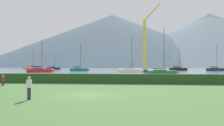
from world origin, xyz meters
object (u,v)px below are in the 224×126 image
object	(u,v)px
sailboat_slip_1	(54,68)
sailboat_slip_5	(162,72)
sailboat_slip_2	(79,69)
person_seated_viewer	(3,80)
sailboat_slip_7	(130,70)
sailboat_slip_6	(178,69)
person_standing_walker	(29,86)
dock_crane	(145,49)
sailboat_slip_8	(40,70)
sailboat_slip_9	(216,69)
sailboat_slip_3	(32,68)

from	to	relation	value
sailboat_slip_1	sailboat_slip_5	bearing A→B (deg)	-61.67
sailboat_slip_2	person_seated_viewer	distance (m)	54.81
sailboat_slip_2	sailboat_slip_7	distance (m)	22.20
sailboat_slip_6	person_standing_walker	world-z (taller)	sailboat_slip_6
person_standing_walker	dock_crane	bearing A→B (deg)	91.48
sailboat_slip_2	sailboat_slip_8	world-z (taller)	sailboat_slip_2
sailboat_slip_2	sailboat_slip_9	size ratio (longest dim) A/B	1.04
sailboat_slip_6	sailboat_slip_7	size ratio (longest dim) A/B	0.78
sailboat_slip_1	sailboat_slip_9	bearing A→B (deg)	-26.50
sailboat_slip_5	sailboat_slip_9	size ratio (longest dim) A/B	1.12
sailboat_slip_6	sailboat_slip_8	bearing A→B (deg)	-158.62
sailboat_slip_2	dock_crane	distance (m)	25.42
sailboat_slip_3	dock_crane	bearing A→B (deg)	-44.33
person_seated_viewer	person_standing_walker	size ratio (longest dim) A/B	0.76
sailboat_slip_6	person_standing_walker	distance (m)	79.67
sailboat_slip_2	sailboat_slip_7	world-z (taller)	sailboat_slip_7
sailboat_slip_1	sailboat_slip_5	world-z (taller)	sailboat_slip_5
sailboat_slip_7	person_standing_walker	world-z (taller)	sailboat_slip_7
sailboat_slip_9	person_seated_viewer	size ratio (longest dim) A/B	7.94
dock_crane	sailboat_slip_5	bearing A→B (deg)	-81.15
sailboat_slip_3	sailboat_slip_8	distance (m)	45.74
sailboat_slip_7	sailboat_slip_9	world-z (taller)	sailboat_slip_7
sailboat_slip_5	person_standing_walker	size ratio (longest dim) A/B	6.71
sailboat_slip_5	sailboat_slip_9	world-z (taller)	sailboat_slip_5
sailboat_slip_1	sailboat_slip_6	xyz separation A→B (m)	(55.27, -11.56, 0.03)
sailboat_slip_6	person_seated_viewer	bearing A→B (deg)	-123.18
person_seated_viewer	person_standing_walker	distance (m)	12.59
sailboat_slip_1	sailboat_slip_3	distance (m)	13.31
person_seated_viewer	sailboat_slip_6	bearing A→B (deg)	60.86
sailboat_slip_1	person_standing_walker	distance (m)	92.24
sailboat_slip_5	person_seated_viewer	world-z (taller)	sailboat_slip_5
sailboat_slip_1	sailboat_slip_2	bearing A→B (deg)	-65.10
sailboat_slip_7	dock_crane	distance (m)	9.33
sailboat_slip_3	dock_crane	size ratio (longest dim) A/B	0.45
sailboat_slip_5	person_seated_viewer	xyz separation A→B (m)	(-21.92, -27.86, 0.04)
sailboat_slip_1	sailboat_slip_2	distance (m)	28.98
sailboat_slip_7	person_standing_walker	bearing A→B (deg)	-107.78
sailboat_slip_9	sailboat_slip_8	bearing A→B (deg)	178.59
person_standing_walker	dock_crane	size ratio (longest dim) A/B	0.08
sailboat_slip_9	dock_crane	distance (m)	31.36
sailboat_slip_1	sailboat_slip_2	size ratio (longest dim) A/B	0.80
sailboat_slip_6	sailboat_slip_9	xyz separation A→B (m)	(12.82, -4.31, 0.02)
sailboat_slip_5	sailboat_slip_6	size ratio (longest dim) A/B	1.27
sailboat_slip_1	sailboat_slip_3	bearing A→B (deg)	148.06
sailboat_slip_8	sailboat_slip_7	bearing A→B (deg)	-11.29
sailboat_slip_1	sailboat_slip_6	distance (m)	56.46
sailboat_slip_2	sailboat_slip_8	bearing A→B (deg)	-137.21
sailboat_slip_1	sailboat_slip_7	distance (m)	50.52
sailboat_slip_8	dock_crane	world-z (taller)	dock_crane
sailboat_slip_3	person_standing_walker	size ratio (longest dim) A/B	6.01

